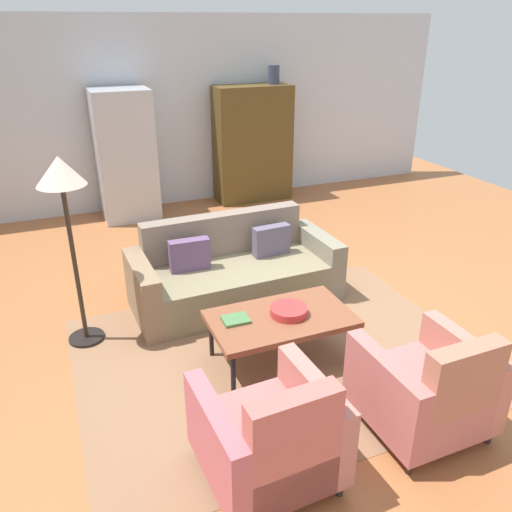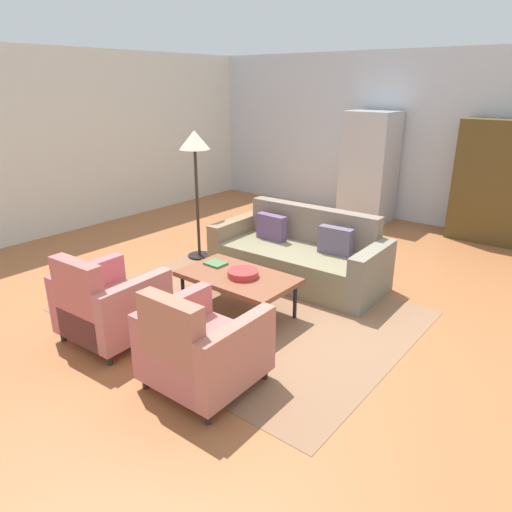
# 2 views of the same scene
# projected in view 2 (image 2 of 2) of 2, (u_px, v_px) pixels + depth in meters

# --- Properties ---
(ground_plane) EXTENTS (10.79, 10.79, 0.00)m
(ground_plane) POSITION_uv_depth(u_px,v_px,m) (292.00, 307.00, 5.09)
(ground_plane) COLOR #A76338
(wall_back) EXTENTS (8.99, 0.12, 2.80)m
(wall_back) POSITION_uv_depth(u_px,v_px,m) (438.00, 141.00, 7.62)
(wall_back) COLOR silver
(wall_back) RESTS_ON ground
(wall_left) EXTENTS (0.12, 8.25, 2.80)m
(wall_left) POSITION_uv_depth(u_px,v_px,m) (53.00, 144.00, 7.22)
(wall_left) COLOR silver
(wall_left) RESTS_ON ground
(area_rug) EXTENTS (3.40, 2.60, 0.01)m
(area_rug) POSITION_uv_depth(u_px,v_px,m) (241.00, 311.00, 5.00)
(area_rug) COLOR #8C6448
(area_rug) RESTS_ON ground
(couch) EXTENTS (2.13, 0.96, 0.86)m
(couch) POSITION_uv_depth(u_px,v_px,m) (301.00, 257.00, 5.74)
(couch) COLOR #7E7457
(couch) RESTS_ON ground
(coffee_table) EXTENTS (1.20, 0.70, 0.44)m
(coffee_table) POSITION_uv_depth(u_px,v_px,m) (238.00, 278.00, 4.83)
(coffee_table) COLOR black
(coffee_table) RESTS_ON ground
(armchair_left) EXTENTS (0.84, 0.84, 0.88)m
(armchair_left) POSITION_uv_depth(u_px,v_px,m) (107.00, 307.00, 4.34)
(armchair_left) COLOR black
(armchair_left) RESTS_ON ground
(armchair_right) EXTENTS (0.81, 0.81, 0.88)m
(armchair_right) POSITION_uv_depth(u_px,v_px,m) (199.00, 350.00, 3.64)
(armchair_right) COLOR #3C201C
(armchair_right) RESTS_ON ground
(fruit_bowl) EXTENTS (0.32, 0.32, 0.07)m
(fruit_bowl) POSITION_uv_depth(u_px,v_px,m) (243.00, 274.00, 4.76)
(fruit_bowl) COLOR #BB3232
(fruit_bowl) RESTS_ON coffee_table
(book_stack) EXTENTS (0.22, 0.18, 0.02)m
(book_stack) POSITION_uv_depth(u_px,v_px,m) (216.00, 264.00, 5.08)
(book_stack) COLOR #467243
(book_stack) RESTS_ON coffee_table
(cabinet) EXTENTS (1.20, 0.51, 1.80)m
(cabinet) POSITION_uv_depth(u_px,v_px,m) (498.00, 183.00, 6.92)
(cabinet) COLOR #523E1B
(cabinet) RESTS_ON ground
(refrigerator) EXTENTS (0.80, 0.73, 1.85)m
(refrigerator) POSITION_uv_depth(u_px,v_px,m) (369.00, 167.00, 8.01)
(refrigerator) COLOR #B7BABF
(refrigerator) RESTS_ON ground
(floor_lamp) EXTENTS (0.40, 0.40, 1.72)m
(floor_lamp) POSITION_uv_depth(u_px,v_px,m) (195.00, 152.00, 6.06)
(floor_lamp) COLOR black
(floor_lamp) RESTS_ON ground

